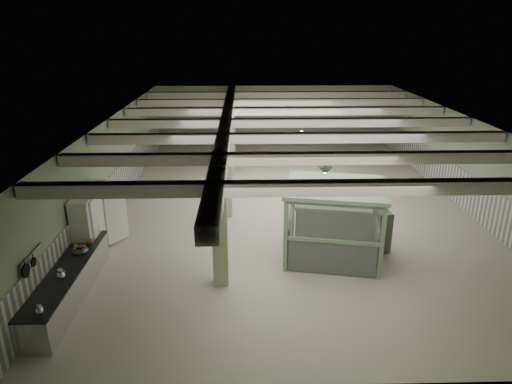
{
  "coord_description": "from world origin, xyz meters",
  "views": [
    {
      "loc": [
        -1.82,
        -17.39,
        6.96
      ],
      "look_at": [
        -1.4,
        -1.96,
        1.3
      ],
      "focal_mm": 32.0,
      "sensor_mm": 36.0,
      "label": 1
    }
  ],
  "objects_px": {
    "walkin_cooler": "(94,223)",
    "filing_cabinet": "(382,231)",
    "guard_booth": "(334,209)",
    "prep_counter": "(69,283)"
  },
  "relations": [
    {
      "from": "prep_counter",
      "to": "walkin_cooler",
      "type": "xyz_separation_m",
      "value": [
        -0.08,
        2.64,
        0.59
      ]
    },
    {
      "from": "guard_booth",
      "to": "filing_cabinet",
      "type": "height_order",
      "value": "guard_booth"
    },
    {
      "from": "walkin_cooler",
      "to": "filing_cabinet",
      "type": "distance_m",
      "value": 9.26
    },
    {
      "from": "prep_counter",
      "to": "guard_booth",
      "type": "bearing_deg",
      "value": 16.07
    },
    {
      "from": "guard_booth",
      "to": "prep_counter",
      "type": "bearing_deg",
      "value": -152.6
    },
    {
      "from": "prep_counter",
      "to": "guard_booth",
      "type": "distance_m",
      "value": 7.89
    },
    {
      "from": "walkin_cooler",
      "to": "filing_cabinet",
      "type": "bearing_deg",
      "value": -0.34
    },
    {
      "from": "guard_booth",
      "to": "filing_cabinet",
      "type": "xyz_separation_m",
      "value": [
        1.68,
        0.43,
        -0.98
      ]
    },
    {
      "from": "walkin_cooler",
      "to": "prep_counter",
      "type": "bearing_deg",
      "value": -88.18
    },
    {
      "from": "prep_counter",
      "to": "filing_cabinet",
      "type": "relative_size",
      "value": 3.48
    }
  ]
}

